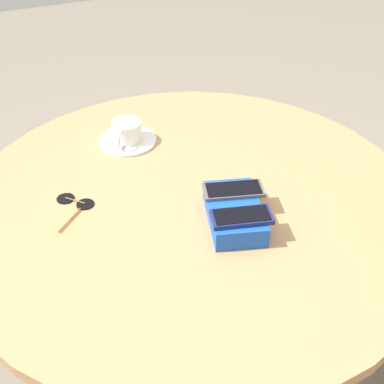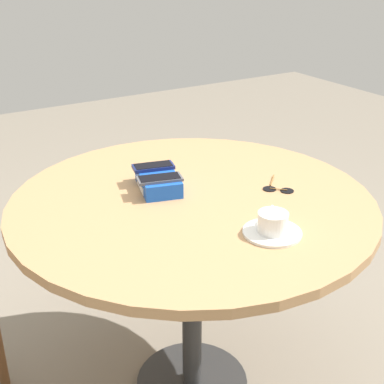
{
  "view_description": "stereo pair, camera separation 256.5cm",
  "coord_description": "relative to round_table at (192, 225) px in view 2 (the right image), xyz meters",
  "views": [
    {
      "loc": [
        -0.96,
        0.4,
        1.6
      ],
      "look_at": [
        0.0,
        0.0,
        0.8
      ],
      "focal_mm": 50.0,
      "sensor_mm": 36.0,
      "label": 1
    },
    {
      "loc": [
        1.31,
        -0.79,
        1.5
      ],
      "look_at": [
        0.0,
        0.0,
        0.8
      ],
      "focal_mm": 50.0,
      "sensor_mm": 36.0,
      "label": 2
    }
  ],
  "objects": [
    {
      "name": "ground_plane",
      "position": [
        0.0,
        0.0,
        -0.68
      ],
      "size": [
        8.0,
        8.0,
        0.0
      ],
      "primitive_type": "plane",
      "color": "gray"
    },
    {
      "name": "round_table",
      "position": [
        0.0,
        0.0,
        0.0
      ],
      "size": [
        1.16,
        1.16,
        0.78
      ],
      "color": "#2D2D2D",
      "rests_on": "ground_plane"
    },
    {
      "name": "phone_box",
      "position": [
        -0.12,
        -0.06,
        0.12
      ],
      "size": [
        0.22,
        0.17,
        0.05
      ],
      "color": "blue",
      "rests_on": "round_table"
    },
    {
      "name": "phone_navy",
      "position": [
        -0.17,
        -0.05,
        0.16
      ],
      "size": [
        0.09,
        0.15,
        0.01
      ],
      "color": "navy",
      "rests_on": "phone_box"
    },
    {
      "name": "phone_gray",
      "position": [
        -0.07,
        -0.08,
        0.16
      ],
      "size": [
        0.1,
        0.15,
        0.01
      ],
      "color": "#515156",
      "rests_on": "phone_box"
    },
    {
      "name": "saucer",
      "position": [
        0.31,
        0.07,
        0.1
      ],
      "size": [
        0.16,
        0.16,
        0.01
      ],
      "primitive_type": "cylinder",
      "color": "white",
      "rests_on": "round_table"
    },
    {
      "name": "coffee_cup",
      "position": [
        0.31,
        0.07,
        0.14
      ],
      "size": [
        0.1,
        0.09,
        0.06
      ],
      "color": "white",
      "rests_on": "saucer"
    },
    {
      "name": "sunglasses",
      "position": [
        0.09,
        0.27,
        0.1
      ],
      "size": [
        0.14,
        0.1,
        0.01
      ],
      "color": "black",
      "rests_on": "round_table"
    }
  ]
}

